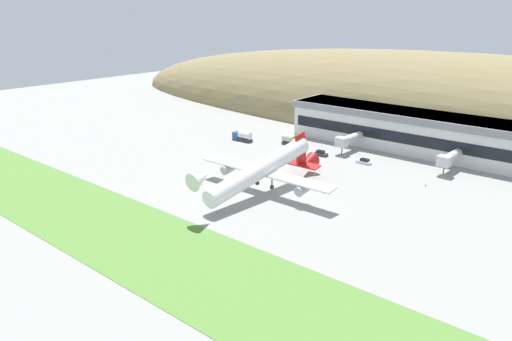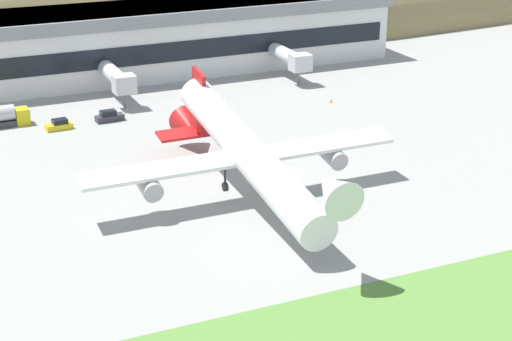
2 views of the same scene
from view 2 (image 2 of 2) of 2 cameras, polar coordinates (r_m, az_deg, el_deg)
The scene contains 13 objects.
ground_plane at distance 107.26m, azimuth 1.37°, elevation -0.58°, with size 427.35×427.35×0.00m, color gray.
grass_strip_foreground at distance 76.99m, azimuth 14.55°, elevation -10.81°, with size 384.61×24.48×0.08m, color #568438.
hill_backdrop at distance 198.83m, azimuth -9.84°, elevation 9.49°, with size 357.31×80.51×54.34m, color olive.
terminal_building at distance 158.50m, azimuth -5.86°, elevation 9.22°, with size 82.39×20.71×12.19m.
jetway_0 at distance 139.45m, azimuth -9.24°, elevation 6.12°, with size 3.38×12.66×5.43m.
jetway_1 at distance 150.59m, azimuth 2.33°, elevation 7.52°, with size 3.38×11.82×5.43m.
cargo_airplane at distance 98.95m, azimuth -0.69°, elevation 1.19°, with size 39.07×45.12×11.65m.
service_car_0 at distance 130.88m, azimuth -9.76°, elevation 3.56°, with size 4.33×1.93×1.70m.
service_car_1 at distance 136.16m, azimuth -4.24°, elevation 4.49°, with size 4.50×1.95×1.49m.
service_car_2 at distance 128.69m, azimuth -13.00°, elevation 2.97°, with size 4.00×2.09×1.53m.
box_truck at distance 131.81m, azimuth -16.28°, elevation 3.49°, with size 6.32×2.62×3.20m.
traffic_cone_0 at distance 110.41m, azimuth -5.83°, elevation 0.13°, with size 0.52×0.52×0.58m.
traffic_cone_1 at distance 138.85m, azimuth 5.03°, elevation 4.66°, with size 0.52×0.52×0.58m.
Camera 2 is at (-43.09, -89.58, 40.30)m, focal length 60.00 mm.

